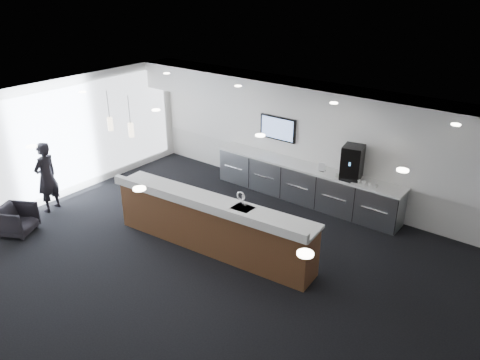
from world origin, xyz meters
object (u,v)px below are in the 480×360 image
Objects in this scene: armchair at (17,220)px; lounge_guest at (46,177)px; service_counter at (212,224)px; coffee_machine at (352,162)px.

armchair is 0.42× the size of lounge_guest.
lounge_guest is at bearing -170.56° from service_counter.
lounge_guest is (-4.25, -1.08, 0.29)m from service_counter.
armchair is at bearing -155.27° from service_counter.
coffee_machine is at bearing -74.04° from armchair.
lounge_guest reaches higher than coffee_machine.
coffee_machine reaches higher than service_counter.
armchair is 1.29m from lounge_guest.
armchair is at bearing 7.86° from lounge_guest.
armchair is (-5.39, -5.32, -1.01)m from coffee_machine.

